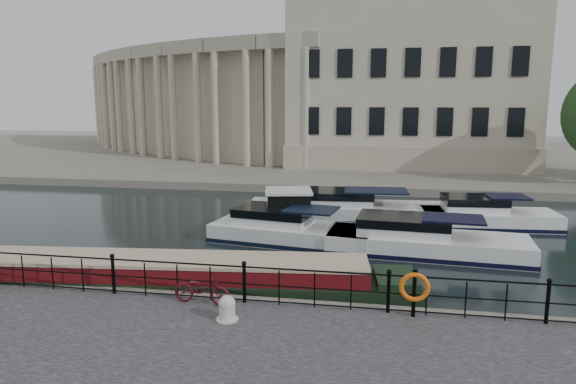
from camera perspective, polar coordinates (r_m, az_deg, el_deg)
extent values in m
plane|color=black|center=(17.19, -2.86, -11.02)|extent=(160.00, 160.00, 0.00)
cube|color=#6B665B|center=(55.05, 6.25, 3.94)|extent=(120.00, 42.00, 0.55)
cylinder|color=black|center=(16.21, -18.84, -8.77)|extent=(0.10, 0.10, 1.10)
sphere|color=black|center=(16.03, -18.96, -6.74)|extent=(0.14, 0.14, 0.14)
cylinder|color=black|center=(14.76, -4.88, -10.13)|extent=(0.10, 0.10, 1.10)
sphere|color=black|center=(14.56, -4.91, -7.91)|extent=(0.14, 0.14, 0.14)
cylinder|color=black|center=(14.31, 11.09, -10.95)|extent=(0.10, 0.10, 1.10)
sphere|color=black|center=(14.11, 11.18, -8.68)|extent=(0.14, 0.14, 0.14)
cylinder|color=black|center=(14.96, 26.88, -10.95)|extent=(0.10, 0.10, 1.10)
sphere|color=black|center=(14.77, 27.07, -8.77)|extent=(0.14, 0.14, 0.14)
cylinder|color=black|center=(14.59, -4.91, -8.29)|extent=(24.00, 0.05, 0.05)
cylinder|color=black|center=(14.76, -4.88, -10.13)|extent=(24.00, 0.04, 0.04)
cylinder|color=black|center=(14.93, -4.85, -11.82)|extent=(24.00, 0.04, 0.04)
cube|color=#ADA38C|center=(48.69, 13.13, 11.51)|extent=(20.00, 14.00, 14.00)
cube|color=#9E937F|center=(48.89, 12.84, 4.47)|extent=(20.30, 14.30, 2.00)
cube|color=#ADA38C|center=(45.17, 1.23, 9.98)|extent=(5.73, 4.06, 11.00)
cube|color=#9E937F|center=(43.57, 0.25, 16.43)|extent=(5.62, 2.73, 1.20)
cylinder|color=#ADA38C|center=(42.19, 2.04, 9.15)|extent=(0.70, 0.70, 9.80)
cylinder|color=#ADA38C|center=(43.45, -2.07, 9.18)|extent=(0.70, 0.70, 9.80)
cube|color=#ADA38C|center=(47.57, -4.50, 9.97)|extent=(5.90, 4.56, 11.00)
cube|color=#9E937F|center=(46.16, -6.03, 16.03)|extent=(5.62, 3.30, 1.20)
cylinder|color=#ADA38C|center=(44.53, -4.59, 9.18)|extent=(0.70, 0.70, 9.80)
cylinder|color=#ADA38C|center=(46.44, -7.99, 9.15)|extent=(0.70, 0.70, 9.80)
cube|color=#ADA38C|center=(50.86, -9.20, 9.88)|extent=(5.99, 4.99, 11.00)
cube|color=#9E937F|center=(49.70, -11.07, 15.48)|extent=(5.55, 3.83, 1.20)
cylinder|color=#ADA38C|center=(47.90, -10.00, 9.13)|extent=(0.70, 0.70, 9.80)
cylinder|color=#ADA38C|center=(50.32, -12.62, 9.08)|extent=(0.70, 0.70, 9.80)
cube|color=#ADA38C|center=(54.85, -12.80, 9.77)|extent=(5.99, 5.36, 11.00)
cube|color=#9E937F|center=(53.96, -14.82, 14.90)|extent=(5.40, 4.29, 1.20)
cylinder|color=#ADA38C|center=(52.07, -14.11, 9.05)|extent=(0.70, 0.70, 9.80)
cylinder|color=#ADA38C|center=(54.85, -15.99, 9.01)|extent=(0.70, 0.70, 9.80)
cube|color=#ADA38C|center=(59.34, -15.38, 9.68)|extent=(5.91, 5.64, 11.00)
cube|color=#9E937F|center=(58.72, -17.44, 14.37)|extent=(5.16, 4.70, 1.20)
cylinder|color=#ADA38C|center=(56.80, -17.03, 8.98)|extent=(0.70, 0.70, 9.80)
cylinder|color=#ADA38C|center=(59.83, -18.28, 8.96)|extent=(0.70, 0.70, 9.80)
cube|color=#ADA38C|center=(64.17, -17.07, 9.61)|extent=(5.74, 5.85, 11.00)
cube|color=#9E937F|center=(63.82, -19.08, 13.91)|extent=(4.86, 5.04, 1.20)
cylinder|color=#ADA38C|center=(61.91, -18.92, 8.95)|extent=(0.70, 0.70, 9.80)
cylinder|color=#ADA38C|center=(65.10, -19.65, 8.94)|extent=(0.70, 0.70, 9.80)
cube|color=#ADA38C|center=(69.21, -18.03, 9.57)|extent=(5.49, 5.97, 11.00)
cube|color=#9E937F|center=(69.11, -19.94, 13.53)|extent=(4.48, 5.30, 1.20)
cylinder|color=#ADA38C|center=(67.25, -19.98, 8.94)|extent=(0.70, 0.70, 9.80)
cylinder|color=#ADA38C|center=(70.52, -20.29, 8.95)|extent=(0.70, 0.70, 9.80)
cube|color=#ADA38C|center=(74.35, -18.38, 9.56)|extent=(5.16, 6.00, 11.00)
cube|color=#9E937F|center=(74.48, -20.17, 13.23)|extent=(4.04, 5.49, 1.20)
cylinder|color=#ADA38C|center=(72.70, -20.37, 8.97)|extent=(0.70, 0.70, 9.80)
cylinder|color=#ADA38C|center=(75.98, -20.34, 8.99)|extent=(0.70, 0.70, 9.80)
cube|color=#ADA38C|center=(79.50, -18.23, 9.57)|extent=(4.76, 5.95, 11.00)
cube|color=#9E937F|center=(79.86, -19.89, 13.00)|extent=(3.54, 5.60, 1.20)
cylinder|color=#ADA38C|center=(78.17, -20.22, 9.02)|extent=(0.70, 0.70, 9.80)
cylinder|color=#ADA38C|center=(81.42, -19.91, 9.06)|extent=(0.70, 0.70, 9.80)
imported|color=#4F0E19|center=(14.83, -9.55, -10.57)|extent=(1.75, 0.77, 0.89)
cylinder|color=beige|center=(13.82, -6.78, -13.09)|extent=(0.42, 0.42, 0.44)
sphere|color=beige|center=(13.73, -6.80, -12.24)|extent=(0.44, 0.44, 0.44)
cylinder|color=beige|center=(13.90, -6.76, -13.84)|extent=(0.59, 0.59, 0.04)
cylinder|color=black|center=(14.17, 13.83, -10.91)|extent=(0.11, 0.11, 1.27)
cube|color=black|center=(13.96, 13.94, -8.49)|extent=(0.13, 0.13, 0.08)
torus|color=#F15F0C|center=(14.03, 13.88, -10.22)|extent=(0.80, 0.13, 0.80)
cube|color=black|center=(17.50, -13.17, -10.54)|extent=(16.32, 3.83, 0.97)
cube|color=#590C11|center=(17.28, -13.26, -8.53)|extent=(13.07, 3.17, 0.76)
cube|color=tan|center=(17.16, -13.32, -7.26)|extent=(13.07, 3.24, 0.11)
cube|color=#6B665B|center=(24.26, 0.06, -4.53)|extent=(3.34, 2.97, 0.24)
cube|color=black|center=(24.02, 0.06, -2.10)|extent=(2.29, 2.29, 1.75)
cube|color=silver|center=(23.83, 0.07, 0.13)|extent=(2.52, 2.52, 0.12)
cube|color=white|center=(22.77, 0.52, -5.12)|extent=(7.49, 3.82, 1.20)
cube|color=black|center=(22.79, 0.52, -5.32)|extent=(7.57, 3.85, 0.18)
cube|color=white|center=(22.85, -1.51, -2.87)|extent=(3.54, 2.68, 0.90)
cube|color=black|center=(22.19, 2.62, -1.95)|extent=(2.43, 2.19, 0.08)
cube|color=white|center=(21.85, 15.15, -6.16)|extent=(8.19, 3.31, 1.20)
cube|color=black|center=(21.87, 15.14, -6.36)|extent=(8.28, 3.34, 0.18)
cube|color=white|center=(21.64, 12.71, -3.87)|extent=(3.77, 2.46, 0.90)
cube|color=black|center=(21.55, 17.87, -2.81)|extent=(2.55, 2.04, 0.08)
cube|color=silver|center=(27.38, 6.93, -2.57)|extent=(10.96, 3.51, 1.20)
cube|color=black|center=(27.40, 6.93, -2.74)|extent=(11.07, 3.55, 0.18)
cube|color=silver|center=(27.23, 4.24, -0.77)|extent=(4.99, 2.65, 0.90)
cube|color=black|center=(27.16, 9.73, 0.15)|extent=(3.35, 2.21, 0.08)
cube|color=white|center=(27.38, 21.40, -3.21)|extent=(6.58, 2.89, 1.20)
cube|color=black|center=(27.40, 21.39, -3.38)|extent=(6.65, 2.92, 0.18)
cube|color=white|center=(27.01, 19.94, -1.45)|extent=(3.03, 2.20, 0.90)
cube|color=black|center=(27.34, 23.14, -0.46)|extent=(2.05, 1.84, 0.08)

